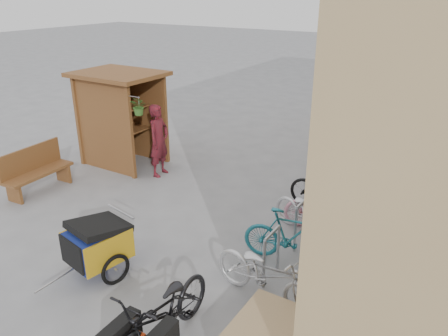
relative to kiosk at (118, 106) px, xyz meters
The scene contains 16 objects.
ground 4.39m from the kiosk, 37.02° to the right, with size 80.00×80.00×0.00m, color gray.
kiosk is the anchor object (origin of this frame).
bike_rack 5.67m from the kiosk, ahead, with size 0.05×5.35×0.86m.
bench 2.56m from the kiosk, 99.99° to the right, with size 0.58×1.65×1.03m.
shopping_carts 7.46m from the kiosk, 31.91° to the left, with size 0.56×2.24×1.01m.
child_trailer 4.98m from the kiosk, 50.39° to the right, with size 1.04×1.67×0.96m.
cargo_bike 6.85m from the kiosk, 41.82° to the right, with size 0.73×1.96×1.02m.
person_kiosk 1.53m from the kiosk, ahead, with size 0.65×0.43×1.78m, color maroon.
bike_0 6.58m from the kiosk, 27.44° to the right, with size 0.64×1.84×0.97m, color silver.
bike_1 6.04m from the kiosk, 18.37° to the right, with size 0.46×1.61×0.97m, color #207182.
bike_2 5.79m from the kiosk, ahead, with size 0.59×1.70×0.89m, color silver.
bike_3 5.88m from the kiosk, ahead, with size 0.43×1.52×0.91m, color pink.
bike_4 5.75m from the kiosk, ahead, with size 0.63×1.81×0.95m, color black.
bike_5 5.92m from the kiosk, ahead, with size 0.52×1.84×1.11m, color silver.
bike_6 6.03m from the kiosk, 14.14° to the left, with size 0.62×1.78×0.93m, color pink.
bike_7 5.84m from the kiosk, 19.49° to the left, with size 0.50×1.78×1.07m, color black.
Camera 1 is at (4.72, -5.33, 4.33)m, focal length 35.00 mm.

